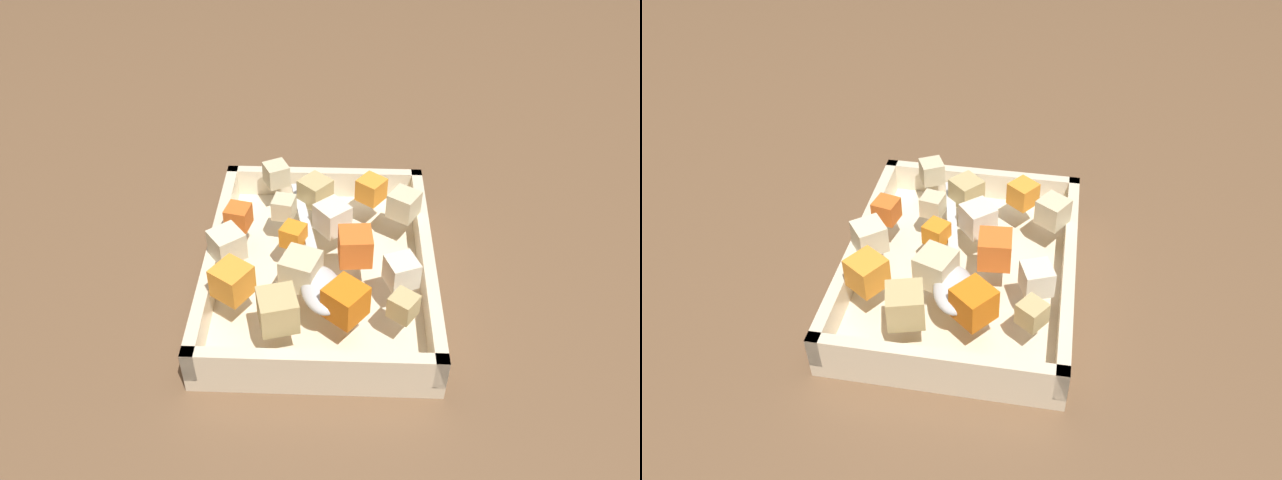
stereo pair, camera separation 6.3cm
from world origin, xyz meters
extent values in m
plane|color=brown|center=(0.00, 0.00, 0.00)|extent=(4.00, 4.00, 0.00)
cube|color=beige|center=(0.02, -0.02, 0.01)|extent=(0.29, 0.23, 0.01)
cube|color=beige|center=(0.02, -0.12, 0.03)|extent=(0.29, 0.01, 0.03)
cube|color=beige|center=(0.02, 0.09, 0.03)|extent=(0.29, 0.01, 0.03)
cube|color=beige|center=(-0.12, -0.02, 0.03)|extent=(0.01, 0.23, 0.03)
cube|color=beige|center=(0.15, -0.02, 0.03)|extent=(0.01, 0.23, 0.03)
cube|color=orange|center=(0.10, -0.07, 0.06)|extent=(0.04, 0.04, 0.03)
cube|color=orange|center=(-0.05, 0.06, 0.06)|extent=(0.04, 0.04, 0.03)
cube|color=orange|center=(0.05, 0.07, 0.06)|extent=(0.03, 0.03, 0.02)
cube|color=orange|center=(0.00, -0.05, 0.06)|extent=(0.03, 0.03, 0.03)
cube|color=orange|center=(-0.07, -0.04, 0.06)|extent=(0.05, 0.05, 0.03)
cube|color=orange|center=(0.02, 0.01, 0.06)|extent=(0.03, 0.03, 0.02)
cube|color=tan|center=(0.09, -0.01, 0.06)|extent=(0.04, 0.04, 0.03)
cube|color=beige|center=(0.00, 0.08, 0.06)|extent=(0.04, 0.04, 0.03)
cube|color=beige|center=(0.13, 0.04, 0.06)|extent=(0.03, 0.03, 0.02)
cube|color=beige|center=(0.07, 0.02, 0.06)|extent=(0.03, 0.03, 0.02)
cube|color=beige|center=(-0.04, 0.00, 0.06)|extent=(0.04, 0.04, 0.03)
cube|color=tan|center=(-0.09, 0.02, 0.06)|extent=(0.04, 0.04, 0.03)
cube|color=beige|center=(0.07, -0.10, 0.06)|extent=(0.04, 0.04, 0.03)
cube|color=tan|center=(-0.07, -0.09, 0.06)|extent=(0.03, 0.03, 0.02)
cube|color=silver|center=(0.05, -0.03, 0.06)|extent=(0.04, 0.04, 0.03)
cube|color=silver|center=(-0.03, -0.09, 0.06)|extent=(0.04, 0.04, 0.03)
ellipsoid|color=silver|center=(-0.05, -0.02, 0.06)|extent=(0.07, 0.05, 0.02)
cube|color=silver|center=(0.05, 0.00, 0.05)|extent=(0.14, 0.04, 0.01)
camera|label=1|loc=(-0.46, -0.03, 0.47)|focal=35.13mm
camera|label=2|loc=(-0.45, -0.10, 0.47)|focal=35.13mm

